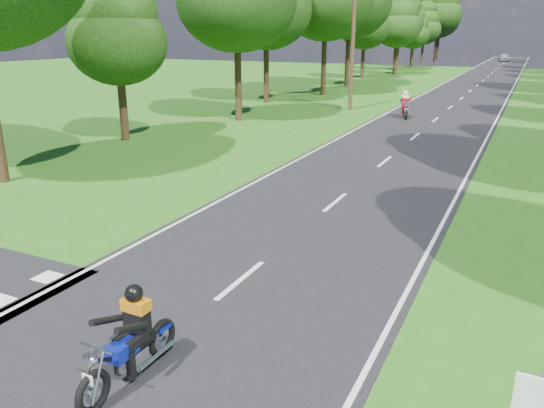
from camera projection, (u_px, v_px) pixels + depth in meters
The scene contains 8 objects.
ground at pixel (187, 325), 9.55m from camera, with size 160.00×160.00×0.00m, color #285714.
main_road at pixel (477, 85), 52.31m from camera, with size 7.00×140.00×0.02m, color black.
road_markings at pixel (474, 87), 50.76m from camera, with size 7.40×140.00×0.01m.
treeline at pixel (510, 1), 57.77m from camera, with size 40.00×115.35×14.78m.
telegraph_pole at pixel (353, 47), 34.73m from camera, with size 1.20×0.26×8.00m.
rider_near_blue at pixel (128, 337), 7.78m from camera, with size 0.61×1.82×1.51m, color #0D1B98, non-canonical shape.
rider_far_red at pixel (405, 104), 32.27m from camera, with size 0.65×1.96×1.64m, color #A10C1F, non-canonical shape.
distant_car at pixel (504, 57), 94.56m from camera, with size 1.65×4.11×1.40m, color silver.
Camera 1 is at (5.06, -6.88, 5.04)m, focal length 35.00 mm.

